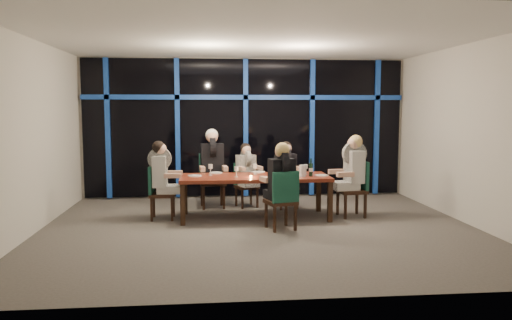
% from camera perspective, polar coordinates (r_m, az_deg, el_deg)
% --- Properties ---
extents(room, '(7.04, 7.00, 3.02)m').
position_cam_1_polar(room, '(7.86, 0.43, 6.63)').
color(room, '#5F5954').
rests_on(room, ground).
extents(window_wall, '(6.86, 0.43, 2.94)m').
position_cam_1_polar(window_wall, '(10.79, -1.15, 3.94)').
color(window_wall, black).
rests_on(window_wall, ground).
extents(dining_table, '(2.60, 1.00, 0.75)m').
position_cam_1_polar(dining_table, '(8.75, -0.13, -2.26)').
color(dining_table, maroon).
rests_on(dining_table, ground).
extents(chair_far_left, '(0.53, 0.53, 1.04)m').
position_cam_1_polar(chair_far_left, '(9.79, -5.05, -1.98)').
color(chair_far_left, black).
rests_on(chair_far_left, ground).
extents(chair_far_mid, '(0.50, 0.50, 0.85)m').
position_cam_1_polar(chair_far_mid, '(9.82, -1.25, -2.56)').
color(chair_far_mid, black).
rests_on(chair_far_mid, ground).
extents(chair_far_right, '(0.46, 0.46, 0.88)m').
position_cam_1_polar(chair_far_right, '(9.72, 3.40, -2.57)').
color(chair_far_right, black).
rests_on(chair_far_right, ground).
extents(chair_end_left, '(0.44, 0.44, 0.93)m').
position_cam_1_polar(chair_end_left, '(8.84, -11.17, -3.34)').
color(chair_end_left, black).
rests_on(chair_end_left, ground).
extents(chair_end_right, '(0.51, 0.51, 1.00)m').
position_cam_1_polar(chair_end_right, '(9.07, 11.39, -2.89)').
color(chair_end_right, black).
rests_on(chair_end_right, ground).
extents(chair_near_mid, '(0.54, 0.54, 0.95)m').
position_cam_1_polar(chair_near_mid, '(7.90, 3.08, -4.27)').
color(chair_near_mid, black).
rests_on(chair_near_mid, ground).
extents(diner_far_left, '(0.54, 0.67, 1.02)m').
position_cam_1_polar(diner_far_left, '(9.66, -5.01, 0.37)').
color(diner_far_left, black).
rests_on(diner_far_left, ground).
extents(diner_far_mid, '(0.51, 0.58, 0.83)m').
position_cam_1_polar(diner_far_mid, '(9.71, -1.09, -0.62)').
color(diner_far_mid, black).
rests_on(diner_far_mid, ground).
extents(diner_far_right, '(0.47, 0.58, 0.86)m').
position_cam_1_polar(diner_far_right, '(9.61, 3.54, -0.56)').
color(diner_far_right, black).
rests_on(diner_far_right, ground).
extents(diner_end_left, '(0.58, 0.47, 0.91)m').
position_cam_1_polar(diner_end_left, '(8.78, -10.71, -0.94)').
color(diner_end_left, black).
rests_on(diner_end_left, ground).
extents(diner_end_right, '(0.64, 0.52, 0.97)m').
position_cam_1_polar(diner_end_right, '(8.99, 10.94, -0.42)').
color(diner_end_right, black).
rests_on(diner_end_right, ground).
extents(diner_near_mid, '(0.55, 0.64, 0.93)m').
position_cam_1_polar(diner_near_mid, '(7.91, 2.86, -1.48)').
color(diner_near_mid, black).
rests_on(diner_near_mid, ground).
extents(plate_far_left, '(0.24, 0.24, 0.01)m').
position_cam_1_polar(plate_far_left, '(9.13, -4.62, -1.46)').
color(plate_far_left, white).
rests_on(plate_far_left, dining_table).
extents(plate_far_mid, '(0.24, 0.24, 0.01)m').
position_cam_1_polar(plate_far_mid, '(9.21, 0.29, -1.37)').
color(plate_far_mid, white).
rests_on(plate_far_mid, dining_table).
extents(plate_far_right, '(0.24, 0.24, 0.01)m').
position_cam_1_polar(plate_far_right, '(9.08, 4.59, -1.49)').
color(plate_far_right, white).
rests_on(plate_far_right, dining_table).
extents(plate_end_left, '(0.24, 0.24, 0.01)m').
position_cam_1_polar(plate_end_left, '(8.76, -7.02, -1.80)').
color(plate_end_left, white).
rests_on(plate_end_left, dining_table).
extents(plate_end_right, '(0.24, 0.24, 0.01)m').
position_cam_1_polar(plate_end_right, '(8.81, 7.53, -1.76)').
color(plate_end_right, white).
rests_on(plate_end_right, dining_table).
extents(plate_near_mid, '(0.24, 0.24, 0.01)m').
position_cam_1_polar(plate_near_mid, '(8.45, 1.31, -2.04)').
color(plate_near_mid, white).
rests_on(plate_near_mid, dining_table).
extents(wine_bottle, '(0.07, 0.07, 0.31)m').
position_cam_1_polar(wine_bottle, '(8.72, 6.29, -1.08)').
color(wine_bottle, black).
rests_on(wine_bottle, dining_table).
extents(water_pitcher, '(0.13, 0.11, 0.20)m').
position_cam_1_polar(water_pitcher, '(8.65, 5.34, -1.24)').
color(water_pitcher, silver).
rests_on(water_pitcher, dining_table).
extents(tea_light, '(0.05, 0.05, 0.03)m').
position_cam_1_polar(tea_light, '(8.56, -0.60, -1.89)').
color(tea_light, '#FEAE4C').
rests_on(tea_light, dining_table).
extents(wine_glass_a, '(0.07, 0.07, 0.18)m').
position_cam_1_polar(wine_glass_a, '(8.59, -2.26, -1.07)').
color(wine_glass_a, silver).
rests_on(wine_glass_a, dining_table).
extents(wine_glass_b, '(0.07, 0.07, 0.19)m').
position_cam_1_polar(wine_glass_b, '(8.94, -0.12, -0.77)').
color(wine_glass_b, silver).
rests_on(wine_glass_b, dining_table).
extents(wine_glass_c, '(0.08, 0.08, 0.19)m').
position_cam_1_polar(wine_glass_c, '(8.73, 3.39, -0.90)').
color(wine_glass_c, silver).
rests_on(wine_glass_c, dining_table).
extents(wine_glass_d, '(0.08, 0.08, 0.20)m').
position_cam_1_polar(wine_glass_d, '(8.83, -5.23, -0.83)').
color(wine_glass_d, silver).
rests_on(wine_glass_d, dining_table).
extents(wine_glass_e, '(0.07, 0.07, 0.18)m').
position_cam_1_polar(wine_glass_e, '(8.92, 5.71, -0.83)').
color(wine_glass_e, silver).
rests_on(wine_glass_e, dining_table).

